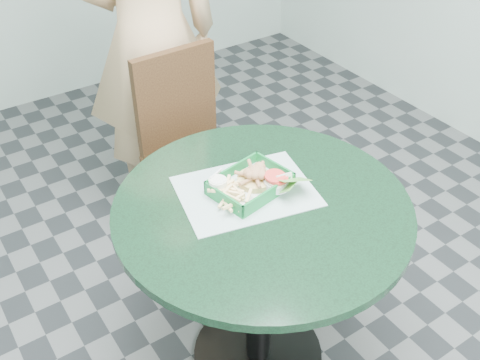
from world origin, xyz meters
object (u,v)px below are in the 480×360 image
food_basket (250,191)px  sauce_ramekin (217,184)px  dining_chair (189,143)px  crab_sandwich (256,180)px  cafe_table (261,248)px

food_basket → sauce_ramekin: sauce_ramekin is taller
dining_chair → sauce_ramekin: bearing=-112.1°
food_basket → crab_sandwich: bearing=7.4°
food_basket → sauce_ramekin: bearing=149.4°
dining_chair → food_basket: size_ratio=3.89×
dining_chair → sauce_ramekin: size_ratio=16.05×
cafe_table → food_basket: 0.20m
crab_sandwich → sauce_ramekin: (-0.12, 0.05, 0.00)m
sauce_ramekin → food_basket: bearing=-30.6°
cafe_table → sauce_ramekin: bearing=122.6°
cafe_table → dining_chair: (0.15, 0.75, -0.05)m
crab_sandwich → sauce_ramekin: crab_sandwich is taller
sauce_ramekin → crab_sandwich: bearing=-23.0°
dining_chair → food_basket: (-0.14, -0.67, 0.23)m
food_basket → dining_chair: bearing=78.2°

